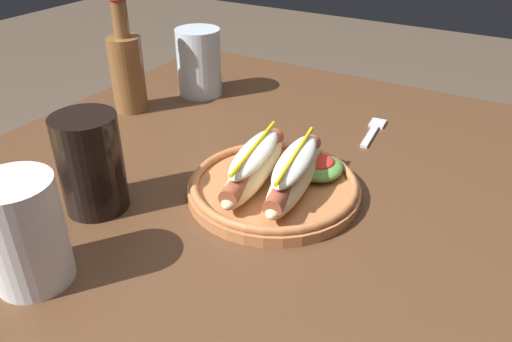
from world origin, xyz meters
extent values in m
cube|color=#51331E|center=(0.00, 0.00, 0.72)|extent=(1.11, 0.87, 0.04)
cylinder|color=#51331E|center=(0.46, -0.34, 0.35)|extent=(0.06, 0.06, 0.70)
cylinder|color=#51331E|center=(0.46, 0.34, 0.35)|extent=(0.06, 0.06, 0.70)
cylinder|color=#B77042|center=(0.02, -0.08, 0.75)|extent=(0.25, 0.25, 0.02)
torus|color=#B77042|center=(0.02, -0.08, 0.76)|extent=(0.24, 0.24, 0.01)
ellipsoid|color=beige|center=(0.03, -0.11, 0.78)|extent=(0.22, 0.08, 0.04)
cylinder|color=#9E4C33|center=(0.03, -0.11, 0.78)|extent=(0.20, 0.06, 0.03)
ellipsoid|color=silver|center=(0.03, -0.11, 0.80)|extent=(0.16, 0.07, 0.02)
cylinder|color=yellow|center=(0.03, -0.11, 0.81)|extent=(0.17, 0.03, 0.01)
ellipsoid|color=beige|center=(0.02, -0.05, 0.78)|extent=(0.22, 0.08, 0.04)
cylinder|color=#9E4C33|center=(0.02, -0.05, 0.78)|extent=(0.20, 0.06, 0.03)
ellipsoid|color=silver|center=(0.02, -0.05, 0.80)|extent=(0.16, 0.07, 0.02)
cylinder|color=yellow|center=(0.02, -0.05, 0.81)|extent=(0.17, 0.03, 0.01)
ellipsoid|color=#5B9942|center=(0.08, -0.13, 0.77)|extent=(0.07, 0.06, 0.02)
ellipsoid|color=red|center=(0.08, -0.13, 0.78)|extent=(0.04, 0.04, 0.01)
cube|color=silver|center=(0.27, -0.14, 0.74)|extent=(0.09, 0.02, 0.00)
cube|color=silver|center=(0.33, -0.13, 0.74)|extent=(0.04, 0.03, 0.00)
cylinder|color=black|center=(-0.13, 0.12, 0.81)|extent=(0.09, 0.09, 0.14)
cylinder|color=silver|center=(0.29, 0.24, 0.81)|extent=(0.09, 0.09, 0.14)
cylinder|color=white|center=(-0.27, 0.07, 0.81)|extent=(0.09, 0.09, 0.13)
cylinder|color=brown|center=(0.15, 0.31, 0.81)|extent=(0.06, 0.06, 0.14)
cylinder|color=brown|center=(0.15, 0.31, 0.92)|extent=(0.03, 0.03, 0.07)
camera|label=1|loc=(-0.52, -0.37, 1.14)|focal=35.11mm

